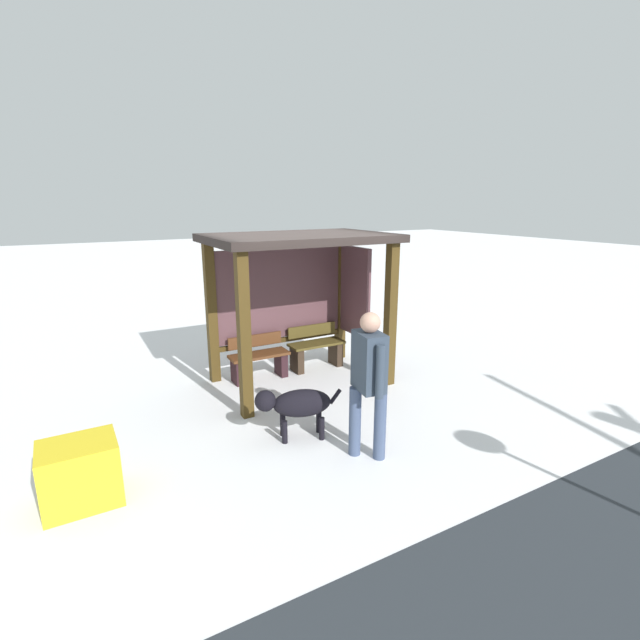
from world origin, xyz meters
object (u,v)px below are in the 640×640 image
at_px(grit_bin, 80,473).
at_px(dog, 296,404).
at_px(bench_left_inside, 259,360).
at_px(bus_shelter, 300,271).
at_px(person_walking, 369,375).
at_px(bench_center_inside, 316,349).

bearing_deg(grit_bin, dog, 2.65).
distance_m(bench_left_inside, grit_bin, 3.50).
distance_m(dog, grit_bin, 2.39).
bearing_deg(bus_shelter, person_walking, -99.99).
height_order(bench_center_inside, grit_bin, bench_center_inside).
xyz_separation_m(bench_center_inside, person_walking, (-0.89, -2.85, 0.67)).
bearing_deg(grit_bin, bench_center_inside, 29.93).
xyz_separation_m(bus_shelter, person_walking, (-0.46, -2.59, -0.79)).
distance_m(bench_center_inside, person_walking, 3.06).
bearing_deg(person_walking, bench_center_inside, 72.64).
height_order(bench_left_inside, grit_bin, bench_left_inside).
relative_size(bench_center_inside, person_walking, 0.57).
xyz_separation_m(bench_left_inside, grit_bin, (-2.73, -2.19, -0.01)).
bearing_deg(person_walking, dog, 124.30).
bearing_deg(bench_center_inside, person_walking, -107.36).
height_order(bench_center_inside, person_walking, person_walking).
relative_size(bus_shelter, person_walking, 1.60).
relative_size(bench_center_inside, grit_bin, 1.39).
relative_size(bus_shelter, grit_bin, 3.93).
xyz_separation_m(bus_shelter, bench_left_inside, (-0.64, 0.27, -1.47)).
relative_size(person_walking, grit_bin, 2.45).
bearing_deg(grit_bin, bench_left_inside, 38.76).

